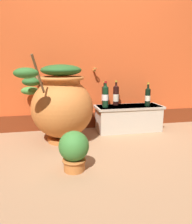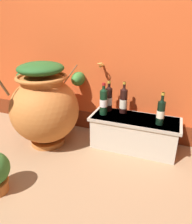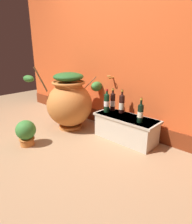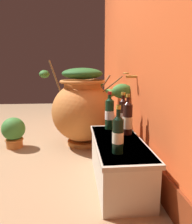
{
  "view_description": "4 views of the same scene",
  "coord_description": "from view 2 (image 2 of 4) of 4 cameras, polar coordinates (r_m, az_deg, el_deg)",
  "views": [
    {
      "loc": [
        -0.58,
        -1.86,
        0.87
      ],
      "look_at": [
        -0.02,
        0.7,
        0.31
      ],
      "focal_mm": 35.52,
      "sensor_mm": 36.0,
      "label": 1
    },
    {
      "loc": [
        0.77,
        -1.03,
        1.19
      ],
      "look_at": [
        0.06,
        0.81,
        0.36
      ],
      "focal_mm": 33.21,
      "sensor_mm": 36.0,
      "label": 2
    },
    {
      "loc": [
        1.79,
        -1.18,
        1.2
      ],
      "look_at": [
        0.01,
        0.74,
        0.33
      ],
      "focal_mm": 30.64,
      "sensor_mm": 36.0,
      "label": 3
    },
    {
      "loc": [
        1.97,
        0.54,
        0.86
      ],
      "look_at": [
        0.06,
        0.72,
        0.48
      ],
      "focal_mm": 34.63,
      "sensor_mm": 36.0,
      "label": 4
    }
  ],
  "objects": [
    {
      "name": "ground_plane",
      "position": [
        1.75,
        -12.22,
        -20.65
      ],
      "size": [
        7.0,
        7.0,
        0.0
      ],
      "primitive_type": "plane",
      "color": "#9E7A56"
    },
    {
      "name": "back_wall",
      "position": [
        2.36,
        2.32,
        25.24
      ],
      "size": [
        4.4,
        0.33,
        2.6
      ],
      "color": "#D15123",
      "rests_on": "ground_plane"
    },
    {
      "name": "terracotta_urn",
      "position": [
        2.18,
        -14.03,
        1.91
      ],
      "size": [
        0.83,
        1.03,
        0.97
      ],
      "color": "#C17033",
      "rests_on": "ground_plane"
    },
    {
      "name": "stone_ledge",
      "position": [
        2.16,
        10.39,
        -5.38
      ],
      "size": [
        0.88,
        0.36,
        0.34
      ],
      "color": "beige",
      "rests_on": "ground_plane"
    },
    {
      "name": "wine_bottle_left",
      "position": [
        1.97,
        17.43,
        0.19
      ],
      "size": [
        0.07,
        0.07,
        0.31
      ],
      "color": "black",
      "rests_on": "stone_ledge"
    },
    {
      "name": "wine_bottle_middle",
      "position": [
        2.19,
        3.53,
        3.89
      ],
      "size": [
        0.07,
        0.07,
        0.33
      ],
      "color": "black",
      "rests_on": "stone_ledge"
    },
    {
      "name": "wine_bottle_right",
      "position": [
        2.09,
        2.1,
        3.18
      ],
      "size": [
        0.08,
        0.08,
        0.33
      ],
      "color": "black",
      "rests_on": "stone_ledge"
    },
    {
      "name": "wine_bottle_back",
      "position": [
        2.16,
        7.59,
        3.28
      ],
      "size": [
        0.08,
        0.08,
        0.33
      ],
      "color": "black",
      "rests_on": "stone_ledge"
    }
  ]
}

